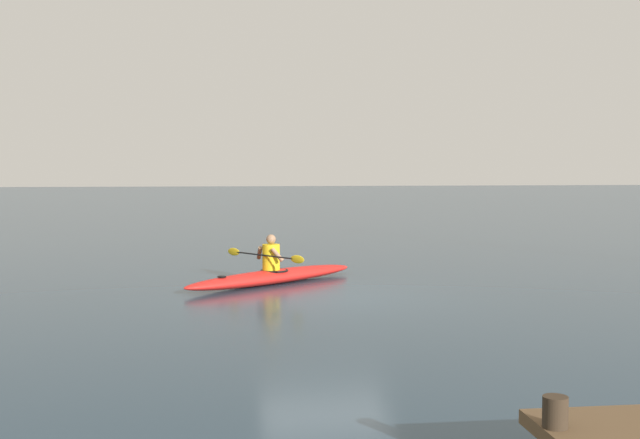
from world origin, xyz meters
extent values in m
plane|color=#233847|center=(0.00, 0.00, 0.00)|extent=(160.00, 160.00, 0.00)
ellipsoid|color=red|center=(0.90, -1.87, 0.15)|extent=(4.14, 3.48, 0.31)
torus|color=black|center=(0.87, -1.89, 0.29)|extent=(0.86, 0.86, 0.04)
cylinder|color=black|center=(2.02, -0.98, 0.30)|extent=(0.18, 0.18, 0.02)
cylinder|color=yellow|center=(0.94, -1.83, 0.59)|extent=(0.38, 0.38, 0.56)
sphere|color=#936B4C|center=(0.94, -1.83, 0.98)|extent=(0.21, 0.21, 0.21)
cylinder|color=black|center=(1.10, -1.71, 0.64)|extent=(1.31, 1.64, 0.03)
ellipsoid|color=gold|center=(0.46, -0.90, 0.64)|extent=(0.28, 0.34, 0.17)
ellipsoid|color=gold|center=(1.74, -2.51, 0.64)|extent=(0.28, 0.34, 0.17)
cylinder|color=#936B4C|center=(0.83, -1.55, 0.67)|extent=(0.31, 0.20, 0.34)
cylinder|color=#936B4C|center=(1.19, -2.01, 0.67)|extent=(0.16, 0.32, 0.34)
camera|label=1|loc=(2.02, 15.62, 2.61)|focal=45.32mm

